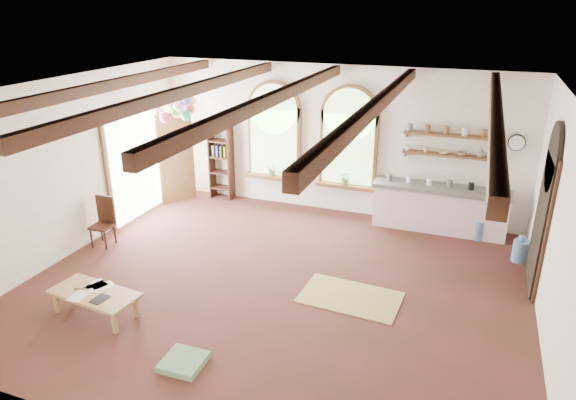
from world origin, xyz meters
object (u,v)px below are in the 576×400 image
at_px(side_chair, 104,232).
at_px(coffee_table, 95,295).
at_px(kitchen_counter, 439,208).
at_px(balloon_cluster, 178,106).

bearing_deg(side_chair, coffee_table, -53.77).
relative_size(kitchen_counter, coffee_table, 1.90).
bearing_deg(balloon_cluster, coffee_table, -77.57).
xyz_separation_m(kitchen_counter, coffee_table, (-4.50, -4.96, -0.13)).
relative_size(kitchen_counter, balloon_cluster, 2.34).
relative_size(coffee_table, balloon_cluster, 1.23).
bearing_deg(coffee_table, side_chair, 126.23).
xyz_separation_m(kitchen_counter, side_chair, (-5.95, -2.98, -0.20)).
relative_size(kitchen_counter, side_chair, 2.80).
distance_m(coffee_table, balloon_cluster, 4.58).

